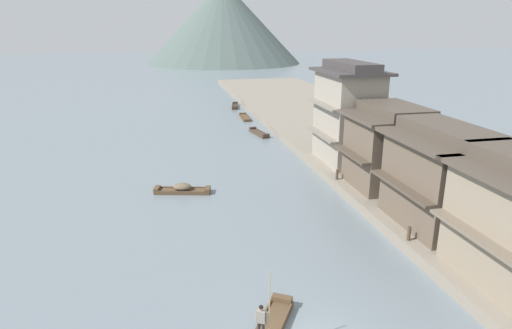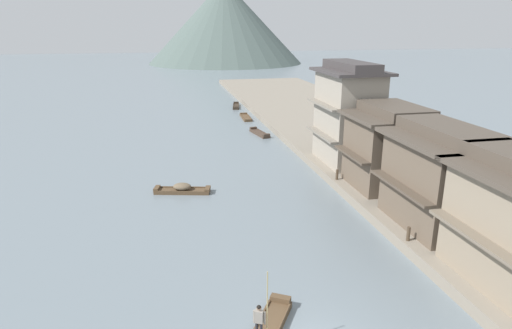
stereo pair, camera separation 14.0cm
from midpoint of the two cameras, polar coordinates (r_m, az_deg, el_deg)
name	(u,v)px [view 1 (the left image)]	position (r m, az deg, el deg)	size (l,w,h in m)	color
riverbank_right	(366,139)	(50.34, 13.88, 3.17)	(18.00, 110.00, 0.67)	gray
boatman_person	(262,318)	(18.16, 0.50, -19.09)	(0.54, 0.36, 3.04)	black
boat_moored_nearest	(182,189)	(34.67, -9.53, -3.16)	(4.39, 2.05, 0.77)	brown
boat_moored_second	(259,133)	(52.28, 0.31, 4.03)	(1.67, 4.28, 0.52)	#423328
boat_moored_third	(235,106)	(69.98, -2.75, 7.47)	(1.72, 4.64, 0.51)	#33281E
boat_moored_far	(245,118)	(61.54, -1.47, 6.04)	(1.28, 4.85, 0.36)	brown
house_waterfront_second	(444,177)	(28.81, 22.85, -1.49)	(6.12, 7.08, 6.14)	brown
house_waterfront_tall	(392,147)	(34.59, 16.86, 2.19)	(6.79, 5.85, 6.14)	brown
house_waterfront_narrow	(347,114)	(39.54, 11.54, 6.38)	(5.18, 7.10, 8.74)	gray
mooring_post_dock_near	(409,234)	(26.85, 18.87, -8.37)	(0.20, 0.20, 0.83)	#473828
mooring_post_dock_mid	(337,175)	(35.60, 10.23, -1.27)	(0.20, 0.20, 0.82)	#473828
hill_far_west	(223,22)	(152.50, -4.23, 17.69)	(50.33, 50.33, 25.80)	#4C5B56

